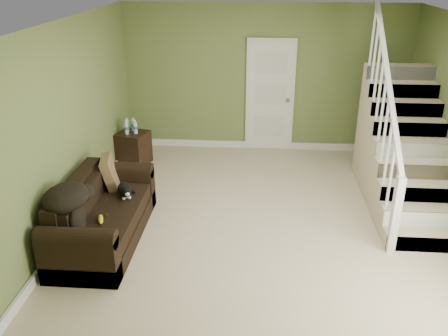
% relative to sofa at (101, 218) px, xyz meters
% --- Properties ---
extents(floor, '(5.00, 5.50, 0.01)m').
position_rel_sofa_xyz_m(floor, '(2.01, 0.59, -0.30)').
color(floor, '#CAB692').
rests_on(floor, ground).
extents(ceiling, '(5.00, 5.50, 0.01)m').
position_rel_sofa_xyz_m(ceiling, '(2.01, 0.59, 2.30)').
color(ceiling, white).
rests_on(ceiling, wall_back).
extents(wall_back, '(5.00, 0.04, 2.60)m').
position_rel_sofa_xyz_m(wall_back, '(2.01, 3.34, 1.00)').
color(wall_back, olive).
rests_on(wall_back, floor).
extents(wall_front, '(5.00, 0.04, 2.60)m').
position_rel_sofa_xyz_m(wall_front, '(2.01, -2.16, 1.00)').
color(wall_front, olive).
rests_on(wall_front, floor).
extents(wall_left, '(0.04, 5.50, 2.60)m').
position_rel_sofa_xyz_m(wall_left, '(-0.49, 0.59, 1.00)').
color(wall_left, olive).
rests_on(wall_left, floor).
extents(baseboard_back, '(5.00, 0.04, 0.12)m').
position_rel_sofa_xyz_m(baseboard_back, '(2.01, 3.31, -0.24)').
color(baseboard_back, white).
rests_on(baseboard_back, floor).
extents(baseboard_left, '(0.04, 5.50, 0.12)m').
position_rel_sofa_xyz_m(baseboard_left, '(-0.46, 0.59, -0.24)').
color(baseboard_left, white).
rests_on(baseboard_left, floor).
extents(door, '(0.86, 0.12, 2.02)m').
position_rel_sofa_xyz_m(door, '(2.11, 3.30, 0.71)').
color(door, white).
rests_on(door, floor).
extents(staircase, '(1.00, 2.51, 2.82)m').
position_rel_sofa_xyz_m(staircase, '(4.01, 1.56, 0.34)').
color(staircase, '#CAB692').
rests_on(staircase, floor).
extents(sofa, '(0.86, 1.99, 0.79)m').
position_rel_sofa_xyz_m(sofa, '(0.00, 0.00, 0.00)').
color(sofa, black).
rests_on(sofa, floor).
extents(side_table, '(0.58, 0.58, 0.79)m').
position_rel_sofa_xyz_m(side_table, '(-0.20, 2.39, -0.01)').
color(side_table, black).
rests_on(side_table, floor).
extents(cat, '(0.33, 0.48, 0.24)m').
position_rel_sofa_xyz_m(cat, '(0.22, 0.34, 0.22)').
color(cat, black).
rests_on(cat, sofa).
extents(banana, '(0.12, 0.22, 0.06)m').
position_rel_sofa_xyz_m(banana, '(0.11, -0.30, 0.16)').
color(banana, yellow).
rests_on(banana, sofa).
extents(throw_pillow, '(0.33, 0.51, 0.49)m').
position_rel_sofa_xyz_m(throw_pillow, '(-0.05, 0.67, 0.30)').
color(throw_pillow, '#523421').
rests_on(throw_pillow, sofa).
extents(throw_blanket, '(0.63, 0.74, 0.26)m').
position_rel_sofa_xyz_m(throw_blanket, '(-0.20, -0.46, 0.52)').
color(throw_blanket, black).
rests_on(throw_blanket, sofa).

